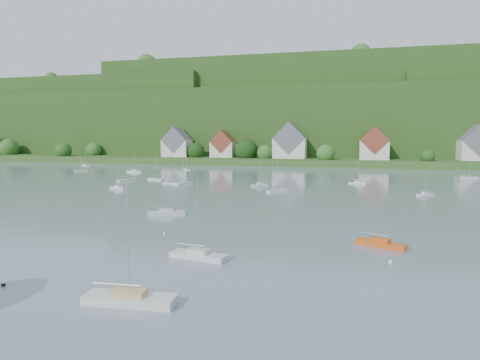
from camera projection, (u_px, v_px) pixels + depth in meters
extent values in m
cube|color=#325921|center=(283.00, 160.00, 219.09)|extent=(600.00, 60.00, 3.00)
cube|color=#1C3B13|center=(298.00, 127.00, 289.42)|extent=(620.00, 160.00, 40.00)
cube|color=#1C3B13|center=(97.00, 122.00, 310.58)|extent=(200.00, 120.00, 52.00)
cube|color=#1C3B13|center=(312.00, 115.00, 281.33)|extent=(240.00, 130.00, 60.00)
sphere|color=#2D6224|center=(9.00, 148.00, 244.99)|extent=(11.19, 11.19, 11.19)
sphere|color=#2D6224|center=(94.00, 150.00, 236.38)|extent=(8.61, 8.61, 8.61)
sphere|color=#184B16|center=(64.00, 151.00, 228.56)|extent=(9.03, 9.03, 9.03)
sphere|color=#2D6224|center=(265.00, 153.00, 204.72)|extent=(8.19, 8.19, 8.19)
sphere|color=#2D6224|center=(182.00, 153.00, 217.75)|extent=(6.49, 6.49, 6.49)
sphere|color=#2D6224|center=(377.00, 151.00, 199.60)|extent=(12.16, 12.16, 12.16)
sphere|color=#2D6224|center=(326.00, 154.00, 193.73)|extent=(8.73, 8.73, 8.73)
sphere|color=black|center=(196.00, 151.00, 215.50)|extent=(9.32, 9.32, 9.32)
sphere|color=black|center=(6.00, 149.00, 253.14)|extent=(9.50, 9.50, 9.50)
sphere|color=#184B16|center=(428.00, 156.00, 184.73)|extent=(6.24, 6.24, 6.24)
sphere|color=black|center=(472.00, 154.00, 191.87)|extent=(8.16, 8.16, 8.16)
sphere|color=black|center=(246.00, 150.00, 209.43)|extent=(11.92, 11.92, 11.92)
sphere|color=#2D6224|center=(108.00, 78.00, 269.93)|extent=(10.52, 10.52, 10.52)
sphere|color=#184B16|center=(179.00, 83.00, 294.79)|extent=(10.29, 10.29, 10.29)
sphere|color=black|center=(47.00, 86.00, 315.35)|extent=(10.31, 10.31, 10.31)
sphere|color=black|center=(41.00, 82.00, 287.95)|extent=(8.14, 8.14, 8.14)
sphere|color=#2D6224|center=(66.00, 87.00, 316.75)|extent=(7.15, 7.15, 7.15)
sphere|color=black|center=(195.00, 81.00, 279.64)|extent=(7.18, 7.18, 7.18)
sphere|color=#2D6224|center=(51.00, 79.00, 272.55)|extent=(8.89, 8.89, 8.89)
sphere|color=black|center=(40.00, 86.00, 312.15)|extent=(9.97, 9.97, 9.97)
sphere|color=#184B16|center=(360.00, 61.00, 256.30)|extent=(12.83, 12.83, 12.83)
sphere|color=#2D6224|center=(231.00, 64.00, 263.09)|extent=(8.18, 8.18, 8.18)
sphere|color=#184B16|center=(301.00, 70.00, 289.28)|extent=(12.73, 12.73, 12.73)
sphere|color=#184B16|center=(440.00, 55.00, 235.65)|extent=(11.50, 11.50, 11.50)
sphere|color=#184B16|center=(392.00, 65.00, 270.32)|extent=(14.65, 14.65, 14.65)
sphere|color=#2D6224|center=(361.00, 54.00, 233.48)|extent=(11.95, 11.95, 11.95)
sphere|color=#2D6224|center=(233.00, 73.00, 295.82)|extent=(7.07, 7.07, 7.07)
sphere|color=black|center=(288.00, 62.00, 255.41)|extent=(8.21, 8.21, 8.21)
sphere|color=#2D6224|center=(265.00, 68.00, 282.94)|extent=(12.24, 12.24, 12.24)
sphere|color=#2D6224|center=(147.00, 65.00, 270.28)|extent=(13.65, 13.65, 13.65)
sphere|color=#184B16|center=(467.00, 59.00, 244.44)|extent=(8.03, 8.03, 8.03)
sphere|color=#2D6224|center=(465.00, 78.00, 246.12)|extent=(14.97, 14.97, 14.97)
sphere|color=#184B16|center=(426.00, 80.00, 249.01)|extent=(9.78, 9.78, 9.78)
sphere|color=#2D6224|center=(468.00, 77.00, 235.80)|extent=(9.48, 9.48, 9.48)
sphere|color=#184B16|center=(239.00, 95.00, 284.23)|extent=(12.01, 12.01, 12.01)
sphere|color=#2D6224|center=(474.00, 89.00, 254.16)|extent=(15.99, 15.99, 15.99)
sphere|color=black|center=(293.00, 94.00, 285.16)|extent=(15.72, 15.72, 15.72)
sphere|color=#184B16|center=(314.00, 94.00, 277.61)|extent=(10.54, 10.54, 10.54)
sphere|color=#184B16|center=(77.00, 104.00, 356.35)|extent=(8.18, 8.18, 8.18)
sphere|color=black|center=(89.00, 103.00, 343.45)|extent=(8.74, 8.74, 8.74)
sphere|color=black|center=(55.00, 99.00, 326.80)|extent=(15.38, 15.38, 15.38)
cube|color=silver|center=(177.00, 148.00, 219.12)|extent=(14.00, 10.00, 9.00)
cube|color=slate|center=(177.00, 140.00, 218.63)|extent=(14.00, 10.40, 14.00)
cube|color=silver|center=(223.00, 149.00, 215.09)|extent=(12.00, 9.00, 8.00)
cube|color=brown|center=(223.00, 142.00, 214.66)|extent=(12.00, 9.36, 12.00)
cube|color=silver|center=(290.00, 148.00, 205.60)|extent=(16.00, 11.00, 10.00)
cube|color=slate|center=(290.00, 138.00, 205.06)|extent=(16.00, 11.44, 16.00)
cube|color=silver|center=(374.00, 150.00, 194.11)|extent=(13.00, 10.00, 9.00)
cube|color=brown|center=(374.00, 140.00, 193.63)|extent=(13.00, 10.40, 13.00)
cube|color=silver|center=(477.00, 151.00, 187.15)|extent=(15.00, 10.00, 9.00)
cube|color=slate|center=(478.00, 141.00, 186.67)|extent=(15.00, 10.40, 15.00)
cube|color=silver|center=(130.00, 300.00, 35.36)|extent=(8.13, 2.83, 0.80)
cube|color=tan|center=(130.00, 292.00, 35.29)|extent=(2.90, 1.77, 0.50)
cylinder|color=silver|center=(128.00, 238.00, 34.78)|extent=(0.10, 0.10, 9.98)
cylinder|color=silver|center=(116.00, 284.00, 35.42)|extent=(4.38, 0.41, 0.08)
cube|color=silver|center=(166.00, 213.00, 74.83)|extent=(6.57, 4.99, 0.66)
cube|color=silver|center=(166.00, 210.00, 74.77)|extent=(2.63, 2.30, 0.50)
cylinder|color=silver|center=(166.00, 189.00, 74.35)|extent=(0.10, 0.10, 8.21)
cylinder|color=silver|center=(161.00, 207.00, 74.40)|extent=(3.13, 1.95, 0.08)
cube|color=silver|center=(198.00, 256.00, 48.29)|extent=(7.14, 3.05, 0.69)
cube|color=silver|center=(198.00, 251.00, 48.22)|extent=(2.61, 1.74, 0.50)
cylinder|color=silver|center=(198.00, 217.00, 47.78)|extent=(0.10, 0.10, 8.64)
cylinder|color=silver|center=(190.00, 245.00, 48.56)|extent=(3.76, 0.71, 0.08)
cube|color=#D8551A|center=(381.00, 244.00, 53.62)|extent=(6.60, 4.39, 0.64)
cube|color=#D8551A|center=(381.00, 240.00, 53.56)|extent=(2.58, 2.11, 0.50)
cylinder|color=silver|center=(382.00, 211.00, 53.15)|extent=(0.10, 0.10, 8.06)
cylinder|color=silver|center=(374.00, 234.00, 54.10)|extent=(3.24, 1.59, 0.08)
sphere|color=white|center=(164.00, 234.00, 60.54)|extent=(0.43, 0.43, 0.43)
sphere|color=#F44901|center=(268.00, 214.00, 75.97)|extent=(0.41, 0.41, 0.41)
sphere|color=#F44901|center=(77.00, 208.00, 82.43)|extent=(0.43, 0.43, 0.43)
sphere|color=white|center=(390.00, 263.00, 46.75)|extent=(0.49, 0.49, 0.49)
ellipsoid|color=black|center=(3.00, 285.00, 39.60)|extent=(0.48, 0.31, 0.31)
sphere|color=black|center=(5.00, 284.00, 39.53)|extent=(0.13, 0.13, 0.13)
cube|color=silver|center=(277.00, 191.00, 105.14)|extent=(5.29, 5.45, 0.59)
cylinder|color=silver|center=(277.00, 175.00, 104.70)|extent=(0.10, 0.10, 7.42)
cylinder|color=silver|center=(274.00, 186.00, 104.53)|extent=(2.30, 2.42, 0.08)
cube|color=silver|center=(135.00, 172.00, 160.57)|extent=(6.59, 2.40, 0.65)
cube|color=silver|center=(135.00, 170.00, 160.51)|extent=(2.37, 1.47, 0.50)
cylinder|color=silver|center=(134.00, 160.00, 160.10)|extent=(0.10, 0.10, 8.06)
cylinder|color=silver|center=(133.00, 168.00, 160.76)|extent=(3.54, 0.41, 0.08)
cube|color=silver|center=(81.00, 171.00, 165.74)|extent=(4.01, 4.51, 0.47)
cylinder|color=silver|center=(81.00, 163.00, 165.39)|extent=(0.10, 0.10, 5.92)
cylinder|color=silver|center=(79.00, 168.00, 165.19)|extent=(1.70, 2.07, 0.08)
cube|color=silver|center=(425.00, 195.00, 98.64)|extent=(4.38, 4.09, 0.47)
cube|color=silver|center=(425.00, 193.00, 98.59)|extent=(1.84, 1.78, 0.50)
cylinder|color=silver|center=(426.00, 182.00, 98.30)|extent=(0.10, 0.10, 5.86)
cylinder|color=silver|center=(423.00, 190.00, 98.20)|extent=(1.99, 1.77, 0.08)
cube|color=silver|center=(171.00, 183.00, 122.51)|extent=(4.79, 1.97, 0.46)
cylinder|color=silver|center=(170.00, 173.00, 122.17)|extent=(0.10, 0.10, 5.81)
cylinder|color=silver|center=(168.00, 179.00, 122.65)|extent=(2.54, 0.46, 0.08)
cube|color=silver|center=(184.00, 184.00, 121.20)|extent=(4.03, 5.66, 0.56)
cylinder|color=silver|center=(184.00, 171.00, 120.79)|extent=(0.10, 0.10, 6.98)
cylinder|color=silver|center=(182.00, 180.00, 120.46)|extent=(1.53, 2.74, 0.08)
cube|color=silver|center=(260.00, 185.00, 117.21)|extent=(4.76, 4.50, 0.51)
cube|color=silver|center=(260.00, 183.00, 117.15)|extent=(2.00, 1.95, 0.50)
cylinder|color=silver|center=(260.00, 173.00, 116.83)|extent=(0.10, 0.10, 6.41)
cylinder|color=silver|center=(258.00, 181.00, 116.72)|extent=(2.14, 1.95, 0.08)
cube|color=silver|center=(156.00, 179.00, 132.88)|extent=(6.33, 3.71, 0.61)
cylinder|color=silver|center=(156.00, 166.00, 132.43)|extent=(0.10, 0.10, 7.64)
cylinder|color=silver|center=(154.00, 175.00, 133.26)|extent=(3.19, 1.23, 0.08)
cube|color=silver|center=(118.00, 188.00, 110.99)|extent=(6.01, 3.88, 0.59)
cube|color=silver|center=(118.00, 186.00, 110.93)|extent=(2.34, 1.88, 0.50)
cylinder|color=silver|center=(118.00, 173.00, 110.56)|extent=(0.10, 0.10, 7.32)
cylinder|color=silver|center=(116.00, 183.00, 111.40)|extent=(2.97, 1.38, 0.08)
cube|color=silver|center=(470.00, 178.00, 137.31)|extent=(5.90, 3.38, 0.57)
cylinder|color=silver|center=(470.00, 166.00, 136.89)|extent=(0.10, 0.10, 7.12)
cylinder|color=silver|center=(467.00, 174.00, 137.10)|extent=(2.98, 1.11, 0.08)
cube|color=silver|center=(358.00, 183.00, 122.11)|extent=(5.37, 3.14, 0.52)
cube|color=silver|center=(358.00, 182.00, 122.06)|extent=(2.05, 1.58, 0.50)
cylinder|color=silver|center=(358.00, 171.00, 121.73)|extent=(0.10, 0.10, 6.48)
cylinder|color=silver|center=(355.00, 179.00, 122.42)|extent=(2.71, 1.05, 0.08)
cube|color=silver|center=(86.00, 165.00, 194.92)|extent=(6.19, 5.08, 0.63)
cylinder|color=silver|center=(85.00, 156.00, 194.46)|extent=(0.10, 0.10, 7.90)
cylinder|color=silver|center=(85.00, 162.00, 195.50)|extent=(2.89, 2.06, 0.08)
cube|color=silver|center=(186.00, 169.00, 170.75)|extent=(4.78, 5.32, 0.56)
cylinder|color=silver|center=(186.00, 160.00, 170.34)|extent=(0.10, 0.10, 7.01)
cylinder|color=silver|center=(186.00, 167.00, 171.37)|extent=(2.03, 2.43, 0.08)
cube|color=silver|center=(127.00, 180.00, 130.31)|extent=(4.26, 6.48, 0.63)
cylinder|color=silver|center=(126.00, 167.00, 129.85)|extent=(0.10, 0.10, 7.91)
cylinder|color=silver|center=(124.00, 176.00, 129.45)|extent=(1.53, 3.19, 0.08)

